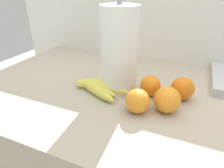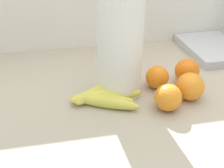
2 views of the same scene
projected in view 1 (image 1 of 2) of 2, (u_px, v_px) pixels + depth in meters
name	position (u px, v px, depth m)	size (l,w,h in m)	color
wall_back	(185.00, 97.00, 1.08)	(2.01, 0.06, 1.30)	silver
banana_bunch	(100.00, 86.00, 0.73)	(0.21, 0.18, 0.04)	#D8D04C
orange_back_right	(137.00, 101.00, 0.60)	(0.08, 0.08, 0.08)	orange
orange_center	(167.00, 100.00, 0.60)	(0.08, 0.08, 0.08)	orange
orange_front	(182.00, 88.00, 0.67)	(0.08, 0.08, 0.08)	orange
orange_back_left	(150.00, 86.00, 0.69)	(0.07, 0.07, 0.07)	orange
paper_towel_roll	(119.00, 50.00, 0.68)	(0.13, 0.13, 0.33)	white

